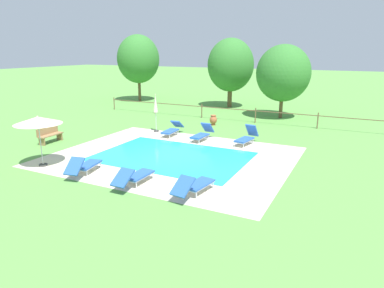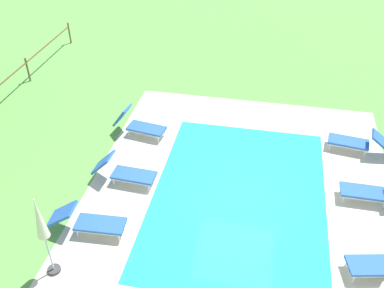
{
  "view_description": "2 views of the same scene",
  "coord_description": "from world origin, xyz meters",
  "px_view_note": "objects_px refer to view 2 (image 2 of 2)",
  "views": [
    {
      "loc": [
        7.9,
        -13.65,
        4.95
      ],
      "look_at": [
        0.82,
        0.5,
        0.6
      ],
      "focal_mm": 32.07,
      "sensor_mm": 36.0,
      "label": 1
    },
    {
      "loc": [
        -9.34,
        -0.46,
        8.59
      ],
      "look_at": [
        0.85,
        1.56,
        1.06
      ],
      "focal_mm": 40.33,
      "sensor_mm": 36.0,
      "label": 2
    }
  ],
  "objects_px": {
    "sun_lounger_south_near_corner": "(139,125)",
    "sun_lounger_south_mid": "(358,142)",
    "sun_lounger_north_far": "(125,172)",
    "patio_umbrella_closed_row_west": "(41,224)",
    "sun_lounger_north_near_steps": "(89,221)",
    "sun_lounger_north_mid": "(375,192)"
  },
  "relations": [
    {
      "from": "patio_umbrella_closed_row_west",
      "to": "sun_lounger_north_mid",
      "type": "bearing_deg",
      "value": -62.88
    },
    {
      "from": "sun_lounger_north_far",
      "to": "sun_lounger_south_near_corner",
      "type": "xyz_separation_m",
      "value": [
        2.51,
        0.31,
        0.01
      ]
    },
    {
      "from": "sun_lounger_north_far",
      "to": "sun_lounger_south_mid",
      "type": "distance_m",
      "value": 7.6
    },
    {
      "from": "sun_lounger_north_far",
      "to": "sun_lounger_south_mid",
      "type": "bearing_deg",
      "value": -67.05
    },
    {
      "from": "sun_lounger_north_near_steps",
      "to": "sun_lounger_north_far",
      "type": "relative_size",
      "value": 1.05
    },
    {
      "from": "sun_lounger_north_near_steps",
      "to": "patio_umbrella_closed_row_west",
      "type": "distance_m",
      "value": 1.89
    },
    {
      "from": "sun_lounger_south_near_corner",
      "to": "sun_lounger_north_near_steps",
      "type": "bearing_deg",
      "value": -179.53
    },
    {
      "from": "sun_lounger_south_mid",
      "to": "patio_umbrella_closed_row_west",
      "type": "relative_size",
      "value": 0.87
    },
    {
      "from": "sun_lounger_south_mid",
      "to": "sun_lounger_north_mid",
      "type": "bearing_deg",
      "value": -175.13
    },
    {
      "from": "sun_lounger_south_near_corner",
      "to": "patio_umbrella_closed_row_west",
      "type": "relative_size",
      "value": 0.8
    },
    {
      "from": "sun_lounger_north_far",
      "to": "sun_lounger_south_near_corner",
      "type": "height_order",
      "value": "sun_lounger_south_near_corner"
    },
    {
      "from": "sun_lounger_south_mid",
      "to": "patio_umbrella_closed_row_west",
      "type": "xyz_separation_m",
      "value": [
        -6.44,
        7.66,
        1.23
      ]
    },
    {
      "from": "sun_lounger_north_far",
      "to": "sun_lounger_south_mid",
      "type": "height_order",
      "value": "sun_lounger_north_far"
    },
    {
      "from": "sun_lounger_north_near_steps",
      "to": "sun_lounger_south_near_corner",
      "type": "height_order",
      "value": "sun_lounger_south_near_corner"
    },
    {
      "from": "sun_lounger_south_near_corner",
      "to": "sun_lounger_south_mid",
      "type": "xyz_separation_m",
      "value": [
        0.45,
        -7.31,
        -0.03
      ]
    },
    {
      "from": "sun_lounger_north_far",
      "to": "sun_lounger_south_near_corner",
      "type": "relative_size",
      "value": 1.03
    },
    {
      "from": "sun_lounger_north_mid",
      "to": "patio_umbrella_closed_row_west",
      "type": "distance_m",
      "value": 8.92
    },
    {
      "from": "sun_lounger_south_mid",
      "to": "sun_lounger_north_far",
      "type": "bearing_deg",
      "value": 112.95
    },
    {
      "from": "sun_lounger_south_mid",
      "to": "patio_umbrella_closed_row_west",
      "type": "distance_m",
      "value": 10.08
    },
    {
      "from": "sun_lounger_south_near_corner",
      "to": "sun_lounger_south_mid",
      "type": "height_order",
      "value": "sun_lounger_south_near_corner"
    },
    {
      "from": "sun_lounger_north_near_steps",
      "to": "patio_umbrella_closed_row_west",
      "type": "height_order",
      "value": "patio_umbrella_closed_row_west"
    },
    {
      "from": "sun_lounger_north_far",
      "to": "patio_umbrella_closed_row_west",
      "type": "height_order",
      "value": "patio_umbrella_closed_row_west"
    }
  ]
}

